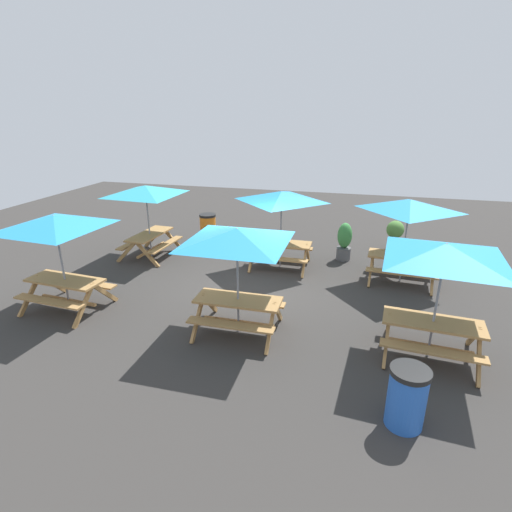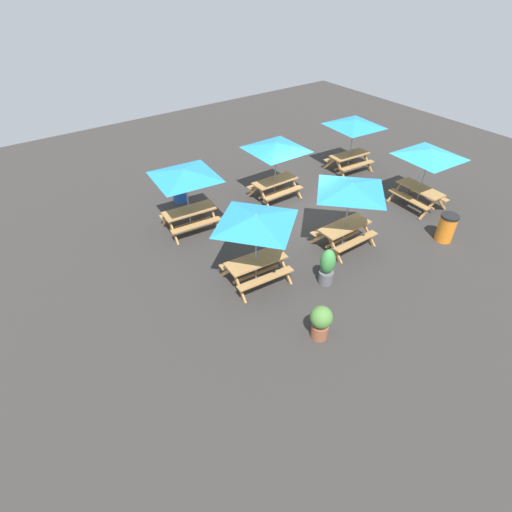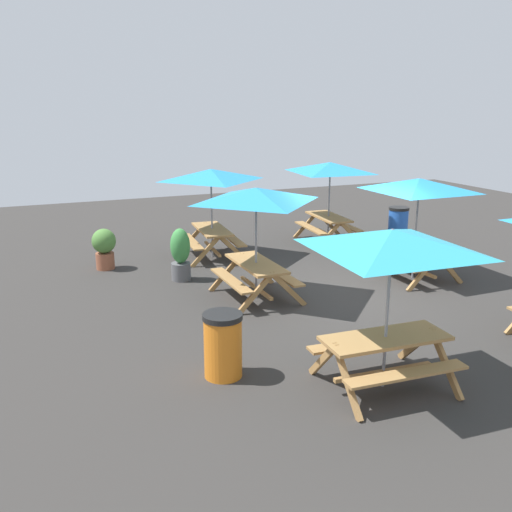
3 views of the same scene
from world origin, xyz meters
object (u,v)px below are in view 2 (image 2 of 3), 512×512
Objects in this scene: picnic_table_5 at (354,127)px; picnic_table_3 at (185,178)px; potted_plant_1 at (327,267)px; picnic_table_0 at (350,192)px; picnic_table_2 at (256,224)px; potted_plant_0 at (321,321)px; trash_bin_orange at (446,228)px; picnic_table_1 at (429,157)px; trash_bin_blue at (179,190)px; picnic_table_4 at (276,150)px.

picnic_table_3 is at bearing 4.99° from picnic_table_5.
picnic_table_0 is at bearing -149.17° from potted_plant_1.
picnic_table_2 is at bearing 99.29° from picnic_table_3.
potted_plant_1 is at bearing 30.58° from picnic_table_0.
trash_bin_orange is at bearing -173.66° from potted_plant_0.
picnic_table_5 is at bearing -149.60° from picnic_table_2.
picnic_table_1 reaches higher than trash_bin_orange.
picnic_table_2 is 6.92m from trash_bin_orange.
picnic_table_3 is 2.56m from trash_bin_blue.
trash_bin_blue is (7.30, -5.68, -1.49)m from picnic_table_1.
potted_plant_1 is (-1.62, 1.31, -1.38)m from picnic_table_2.
trash_bin_blue is 7.04m from potted_plant_1.
picnic_table_1 reaches higher than trash_bin_blue.
picnic_table_4 reaches higher than potted_plant_1.
picnic_table_3 is at bearing 73.04° from trash_bin_blue.
picnic_table_1 is 9.36m from trash_bin_blue.
trash_bin_orange is 1.00× the size of trash_bin_blue.
picnic_table_2 reaches higher than potted_plant_1.
trash_bin_orange is at bearing 128.51° from trash_bin_blue.
picnic_table_0 is 1.95× the size of potted_plant_1.
picnic_table_0 is at bearing -31.10° from trash_bin_orange.
picnic_table_1 reaches higher than potted_plant_0.
picnic_table_1 is 7.64m from picnic_table_2.
picnic_table_4 is at bearing 148.67° from trash_bin_blue.
picnic_table_1 is 2.84× the size of potted_plant_0.
potted_plant_0 is (0.32, 8.38, 0.06)m from trash_bin_blue.
potted_plant_0 is at bearing 44.27° from picnic_table_5.
picnic_table_1 is 1.00× the size of picnic_table_4.
picnic_table_2 reaches higher than trash_bin_orange.
picnic_table_1 is at bearing -168.26° from potted_plant_1.
potted_plant_0 is (-0.29, 6.38, -1.43)m from picnic_table_3.
picnic_table_2 is at bearing 46.00° from picnic_table_4.
picnic_table_2 is 2.38× the size of trash_bin_orange.
picnic_table_0 is 0.83× the size of picnic_table_5.
picnic_table_5 is 6.09m from trash_bin_orange.
picnic_table_0 and picnic_table_1 have the same top height.
picnic_table_2 is 0.83× the size of picnic_table_5.
potted_plant_1 is at bearing -8.66° from trash_bin_orange.
picnic_table_4 is at bearing -174.23° from picnic_table_3.
picnic_table_0 is at bearing 88.30° from picnic_table_4.
potted_plant_1 is (1.93, 4.98, -1.38)m from picnic_table_4.
picnic_table_3 reaches higher than potted_plant_0.
picnic_table_0 is 0.83× the size of picnic_table_1.
picnic_table_4 is 2.36× the size of potted_plant_1.
picnic_table_4 is 2.85× the size of potted_plant_0.
picnic_table_0 is 0.83× the size of picnic_table_4.
potted_plant_0 is at bearing -67.16° from picnic_table_1.
potted_plant_1 is (4.83, -0.74, 0.11)m from trash_bin_orange.
potted_plant_1 is (6.02, 1.25, -1.38)m from picnic_table_1.
picnic_table_2 is 3.63m from picnic_table_3.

